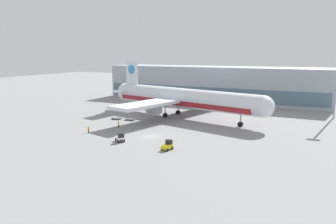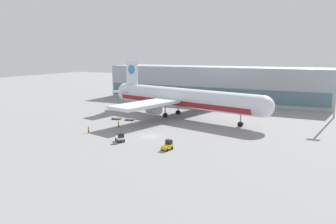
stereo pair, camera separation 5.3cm
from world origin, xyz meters
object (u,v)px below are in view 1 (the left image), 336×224
baggage_dolly_second (130,119)px  ground_crew_far (118,124)px  ground_crew_near (88,129)px  traffic_cone_far (113,143)px  baggage_dolly_lead (116,118)px  traffic_cone_near (133,128)px  airplane_main (180,98)px  baggage_tug_mid (120,138)px  baggage_tug_foreground (168,146)px

baggage_dolly_second → ground_crew_far: bearing=-82.6°
ground_crew_near → traffic_cone_far: 13.34m
baggage_dolly_lead → baggage_dolly_second: 4.43m
baggage_dolly_second → traffic_cone_near: bearing=-59.6°
airplane_main → traffic_cone_near: bearing=-88.6°
baggage_dolly_lead → traffic_cone_far: size_ratio=5.62×
baggage_dolly_lead → ground_crew_near: ground_crew_near is taller
baggage_dolly_lead → ground_crew_far: bearing=-58.9°
airplane_main → baggage_dolly_second: size_ratio=15.16×
baggage_dolly_lead → ground_crew_near: 17.22m
ground_crew_far → traffic_cone_near: bearing=24.0°
baggage_dolly_second → traffic_cone_near: traffic_cone_near is taller
traffic_cone_far → baggage_dolly_lead: bearing=124.1°
airplane_main → baggage_dolly_second: bearing=-121.4°
baggage_tug_mid → traffic_cone_far: baggage_tug_mid is taller
baggage_dolly_lead → airplane_main: bearing=29.9°
ground_crew_far → traffic_cone_near: 4.53m
baggage_tug_mid → baggage_tug_foreground: bearing=32.6°
baggage_tug_foreground → ground_crew_far: 24.21m
airplane_main → baggage_tug_mid: size_ratio=20.39×
traffic_cone_far → traffic_cone_near: bearing=106.1°
baggage_tug_foreground → ground_crew_near: size_ratio=1.60×
ground_crew_far → traffic_cone_near: (4.47, 0.33, -0.67)m
airplane_main → baggage_tug_foreground: size_ratio=21.61×
baggage_tug_foreground → baggage_dolly_lead: (-27.64, 20.91, -0.49)m
baggage_tug_foreground → baggage_dolly_lead: baggage_tug_foreground is taller
airplane_main → traffic_cone_near: (-4.22, -20.09, -5.49)m
traffic_cone_far → airplane_main: bearing=90.0°
baggage_dolly_second → traffic_cone_near: size_ratio=5.35×
airplane_main → baggage_tug_foreground: airplane_main is taller
baggage_dolly_second → ground_crew_near: 17.48m
traffic_cone_near → ground_crew_far: bearing=-175.8°
baggage_dolly_lead → baggage_dolly_second: same height
airplane_main → traffic_cone_far: size_ratio=85.23×
baggage_tug_foreground → traffic_cone_near: bearing=61.7°
ground_crew_near → traffic_cone_near: 11.52m
baggage_dolly_lead → traffic_cone_far: bearing=-63.3°
ground_crew_far → traffic_cone_far: (8.68, -14.28, -0.69)m
ground_crew_far → baggage_tug_mid: bearing=-33.5°
ground_crew_near → traffic_cone_far: (11.88, -6.03, -0.63)m
airplane_main → ground_crew_near: 31.42m
baggage_dolly_second → traffic_cone_near: (6.90, -8.87, -0.04)m
baggage_dolly_lead → baggage_tug_foreground: bearing=-44.6°
baggage_tug_foreground → baggage_tug_mid: (-12.25, 0.82, 0.00)m
traffic_cone_near → baggage_tug_mid: bearing=-70.9°
ground_crew_near → ground_crew_far: size_ratio=0.95×
traffic_cone_far → ground_crew_near: bearing=153.1°
baggage_dolly_lead → traffic_cone_far: (15.50, -22.85, -0.06)m
baggage_tug_foreground → ground_crew_far: baggage_tug_foreground is taller
airplane_main → traffic_cone_far: (-0.01, -34.70, -5.51)m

